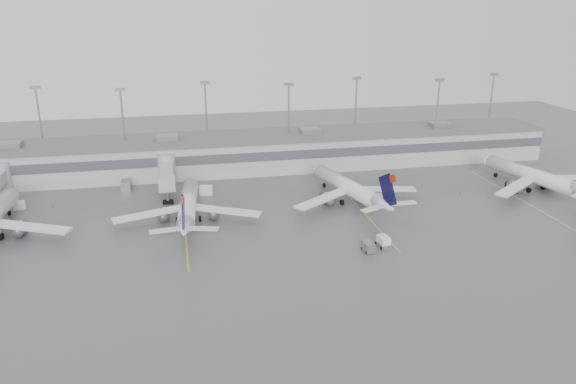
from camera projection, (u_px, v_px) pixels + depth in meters
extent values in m
plane|color=#57575A|center=(304.00, 273.00, 86.74)|extent=(260.00, 260.00, 0.00)
cube|color=#A8A8A3|center=(251.00, 153.00, 139.10)|extent=(150.00, 16.00, 8.00)
cube|color=#47474C|center=(256.00, 157.00, 131.32)|extent=(150.00, 0.15, 2.20)
cube|color=#606060|center=(251.00, 137.00, 137.77)|extent=(152.00, 17.00, 0.30)
cube|color=slate|center=(10.00, 145.00, 127.03)|extent=(5.00, 4.00, 1.30)
cube|color=slate|center=(439.00, 125.00, 147.06)|extent=(5.00, 4.00, 1.30)
cylinder|color=gray|center=(41.00, 130.00, 136.38)|extent=(0.44, 0.44, 20.00)
cube|color=slate|center=(35.00, 87.00, 133.03)|extent=(2.40, 0.50, 0.80)
cylinder|color=gray|center=(124.00, 133.00, 133.25)|extent=(0.44, 0.44, 20.00)
cube|color=slate|center=(120.00, 90.00, 129.91)|extent=(2.40, 0.50, 0.80)
cylinder|color=gray|center=(207.00, 123.00, 144.01)|extent=(0.44, 0.44, 20.00)
cube|color=slate|center=(205.00, 83.00, 140.67)|extent=(2.40, 0.50, 0.80)
cylinder|color=gray|center=(289.00, 125.00, 140.89)|extent=(0.44, 0.44, 20.00)
cube|color=slate|center=(289.00, 84.00, 137.54)|extent=(2.40, 0.50, 0.80)
cylinder|color=gray|center=(355.00, 116.00, 151.64)|extent=(0.44, 0.44, 20.00)
cube|color=slate|center=(357.00, 78.00, 148.30)|extent=(2.40, 0.50, 0.80)
cylinder|color=gray|center=(436.00, 119.00, 148.52)|extent=(0.44, 0.44, 20.00)
cube|color=slate|center=(440.00, 80.00, 145.18)|extent=(2.40, 0.50, 0.80)
cylinder|color=gray|center=(490.00, 111.00, 159.28)|extent=(0.44, 0.44, 20.00)
cube|color=slate|center=(494.00, 74.00, 155.93)|extent=(2.40, 0.50, 0.80)
cylinder|color=#A8ABAD|center=(2.00, 178.00, 121.27)|extent=(4.00, 4.00, 7.00)
cylinder|color=#A8ABAD|center=(167.00, 168.00, 127.94)|extent=(4.00, 4.00, 7.00)
cube|color=#A8ABAD|center=(167.00, 173.00, 121.67)|extent=(2.80, 13.00, 2.60)
cube|color=#A8ABAD|center=(167.00, 184.00, 114.73)|extent=(3.40, 2.40, 3.00)
cylinder|color=gray|center=(168.00, 197.00, 115.68)|extent=(0.70, 0.70, 2.80)
cube|color=black|center=(168.00, 202.00, 116.02)|extent=(2.20, 1.20, 0.70)
cube|color=#DAC50C|center=(185.00, 224.00, 105.60)|extent=(0.25, 40.00, 0.01)
cube|color=#DAC50C|center=(362.00, 211.00, 112.28)|extent=(0.25, 40.00, 0.01)
cube|color=#DAC50C|center=(519.00, 199.00, 118.96)|extent=(0.25, 40.00, 0.01)
cone|color=white|center=(13.00, 193.00, 112.21)|extent=(3.45, 3.25, 3.30)
cube|color=white|center=(31.00, 227.00, 97.99)|extent=(14.37, 7.79, 0.38)
cylinder|color=black|center=(9.00, 213.00, 109.64)|extent=(0.44, 1.01, 0.99)
cylinder|color=black|center=(2.00, 236.00, 98.64)|extent=(0.56, 1.23, 1.21)
cylinder|color=white|center=(188.00, 203.00, 107.56)|extent=(4.88, 22.74, 3.08)
cone|color=white|center=(191.00, 182.00, 119.48)|extent=(3.30, 3.11, 3.08)
cone|color=white|center=(185.00, 228.00, 94.63)|extent=(3.48, 5.36, 3.08)
cube|color=white|center=(149.00, 214.00, 104.30)|extent=(13.59, 5.68, 0.36)
cube|color=white|center=(226.00, 211.00, 105.97)|extent=(13.33, 7.59, 0.36)
cube|color=black|center=(183.00, 213.00, 93.18)|extent=(0.77, 5.78, 6.71)
cube|color=#9F210C|center=(182.00, 201.00, 91.05)|extent=(0.47, 2.09, 1.95)
cylinder|color=black|center=(191.00, 200.00, 117.07)|extent=(0.43, 0.95, 0.92)
cylinder|color=black|center=(177.00, 220.00, 106.21)|extent=(0.55, 1.16, 1.13)
cylinder|color=black|center=(200.00, 219.00, 106.71)|extent=(0.55, 1.16, 1.13)
cylinder|color=white|center=(346.00, 186.00, 117.09)|extent=(8.57, 23.15, 3.15)
cone|color=white|center=(317.00, 170.00, 128.18)|extent=(3.76, 3.60, 3.15)
cone|color=white|center=(385.00, 205.00, 105.06)|extent=(4.31, 5.84, 3.15)
cube|color=white|center=(322.00, 199.00, 111.88)|extent=(13.02, 9.51, 0.37)
cube|color=white|center=(383.00, 189.00, 117.85)|extent=(13.79, 3.71, 0.37)
cube|color=black|center=(388.00, 191.00, 103.62)|extent=(1.72, 5.81, 6.86)
cube|color=#9F210C|center=(393.00, 179.00, 101.56)|extent=(0.81, 2.13, 1.99)
cylinder|color=black|center=(324.00, 185.00, 126.02)|extent=(0.58, 1.00, 0.94)
cylinder|color=black|center=(342.00, 202.00, 115.25)|extent=(0.73, 1.23, 1.15)
cylinder|color=black|center=(360.00, 199.00, 117.04)|extent=(0.73, 1.23, 1.15)
cylinder|color=white|center=(530.00, 175.00, 124.39)|extent=(9.09, 23.42, 3.19)
cone|color=white|center=(486.00, 160.00, 135.53)|extent=(3.85, 3.70, 3.19)
cube|color=white|center=(516.00, 187.00, 119.01)|extent=(13.11, 9.83, 0.37)
cube|color=white|center=(564.00, 177.00, 125.30)|extent=(13.95, 3.51, 0.37)
cylinder|color=black|center=(496.00, 175.00, 133.37)|extent=(0.61, 1.02, 0.96)
cylinder|color=black|center=(529.00, 190.00, 122.51)|extent=(0.76, 1.25, 1.17)
cylinder|color=black|center=(543.00, 187.00, 124.39)|extent=(0.76, 1.25, 1.17)
cube|color=white|center=(383.00, 242.00, 95.64)|extent=(1.84, 2.70, 1.91)
cube|color=slate|center=(383.00, 245.00, 95.84)|extent=(2.10, 3.14, 0.74)
cylinder|color=black|center=(376.00, 243.00, 96.58)|extent=(0.29, 0.62, 0.59)
cylinder|color=black|center=(385.00, 242.00, 97.06)|extent=(0.29, 0.62, 0.59)
cylinder|color=black|center=(382.00, 248.00, 94.66)|extent=(0.29, 0.62, 0.59)
cylinder|color=black|center=(391.00, 247.00, 95.14)|extent=(0.29, 0.62, 0.59)
cube|color=slate|center=(368.00, 246.00, 93.94)|extent=(1.77, 2.78, 1.60)
cylinder|color=black|center=(362.00, 248.00, 94.81)|extent=(0.26, 0.55, 0.53)
cylinder|color=black|center=(374.00, 252.00, 93.49)|extent=(0.26, 0.55, 0.53)
cube|color=white|center=(19.00, 205.00, 112.92)|extent=(2.57, 2.09, 1.58)
cube|color=white|center=(206.00, 190.00, 121.12)|extent=(2.97, 2.19, 1.94)
cube|color=white|center=(348.00, 185.00, 124.74)|extent=(2.88, 2.49, 1.72)
cube|color=slate|center=(126.00, 185.00, 124.36)|extent=(2.05, 3.28, 2.05)
cone|color=#F13C05|center=(53.00, 205.00, 114.14)|extent=(0.41, 0.41, 0.66)
cone|color=#F13C05|center=(184.00, 206.00, 113.89)|extent=(0.40, 0.40, 0.63)
cone|color=#F13C05|center=(290.00, 189.00, 123.74)|extent=(0.42, 0.42, 0.66)
cone|color=#F13C05|center=(461.00, 192.00, 121.90)|extent=(0.49, 0.49, 0.77)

